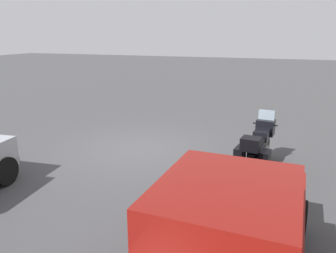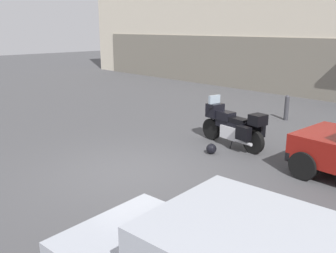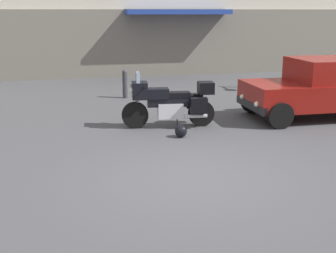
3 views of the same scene
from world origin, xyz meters
The scene contains 4 objects.
ground_plane centered at (0.00, 0.00, 0.00)m, with size 80.00×80.00×0.00m, color #424244.
motorcycle centered at (0.40, 3.36, 0.62)m, with size 2.26×0.86×1.36m.
helmet centered at (0.42, 2.43, 0.14)m, with size 0.28×0.28×0.28m, color black.
bollard_curbside centered at (-0.13, 7.28, 0.49)m, with size 0.16×0.16×0.92m.
Camera 2 is at (6.43, -4.86, 3.28)m, focal length 39.55 mm.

